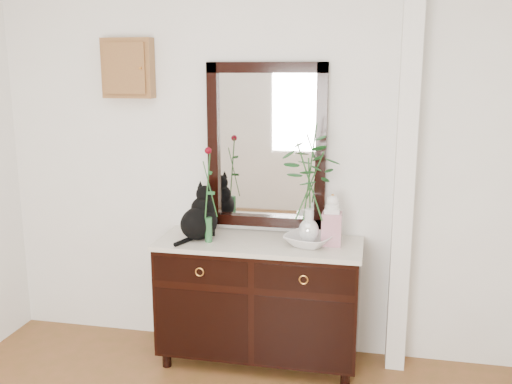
% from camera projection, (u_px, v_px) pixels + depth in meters
% --- Properties ---
extents(wall_back, '(3.60, 0.04, 2.70)m').
position_uv_depth(wall_back, '(252.00, 159.00, 3.85)').
color(wall_back, white).
rests_on(wall_back, ground).
extents(pilaster, '(0.12, 0.20, 2.70)m').
position_uv_depth(pilaster, '(405.00, 166.00, 3.57)').
color(pilaster, white).
rests_on(pilaster, ground).
extents(sideboard, '(1.33, 0.52, 0.82)m').
position_uv_depth(sideboard, '(259.00, 296.00, 3.78)').
color(sideboard, black).
rests_on(sideboard, ground).
extents(wall_mirror, '(0.80, 0.06, 1.10)m').
position_uv_depth(wall_mirror, '(266.00, 146.00, 3.80)').
color(wall_mirror, black).
rests_on(wall_mirror, wall_back).
extents(key_cabinet, '(0.35, 0.10, 0.40)m').
position_uv_depth(key_cabinet, '(128.00, 68.00, 3.85)').
color(key_cabinet, brown).
rests_on(key_cabinet, wall_back).
extents(cat, '(0.34, 0.37, 0.35)m').
position_uv_depth(cat, '(199.00, 212.00, 3.73)').
color(cat, black).
rests_on(cat, sideboard).
extents(lotus_bowl, '(0.37, 0.37, 0.07)m').
position_uv_depth(lotus_bowl, '(309.00, 240.00, 3.60)').
color(lotus_bowl, silver).
rests_on(lotus_bowl, sideboard).
extents(vase_branches, '(0.44, 0.44, 0.77)m').
position_uv_depth(vase_branches, '(310.00, 183.00, 3.52)').
color(vase_branches, silver).
rests_on(vase_branches, lotus_bowl).
extents(bud_vase_rose, '(0.10, 0.10, 0.63)m').
position_uv_depth(bud_vase_rose, '(208.00, 194.00, 3.62)').
color(bud_vase_rose, '#275C32').
rests_on(bud_vase_rose, sideboard).
extents(ginger_jar, '(0.12, 0.12, 0.33)m').
position_uv_depth(ginger_jar, '(332.00, 219.00, 3.60)').
color(ginger_jar, silver).
rests_on(ginger_jar, sideboard).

